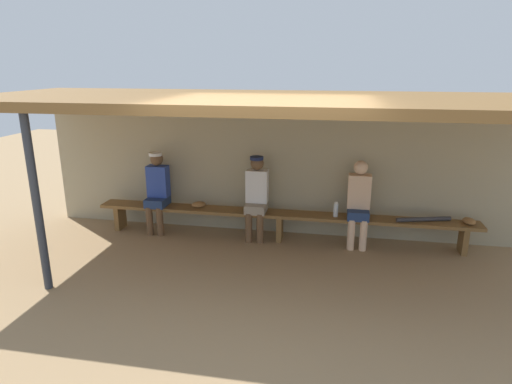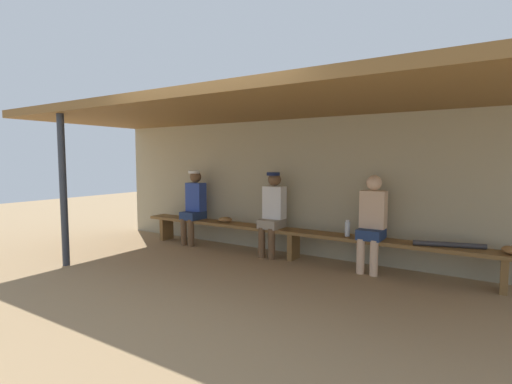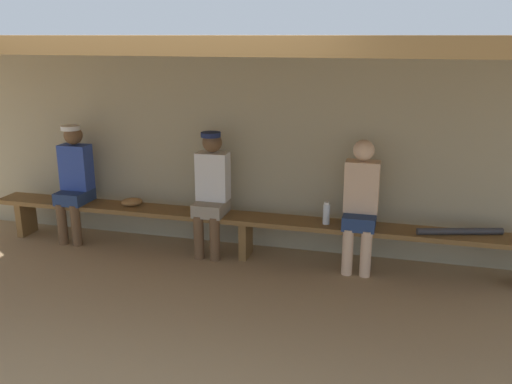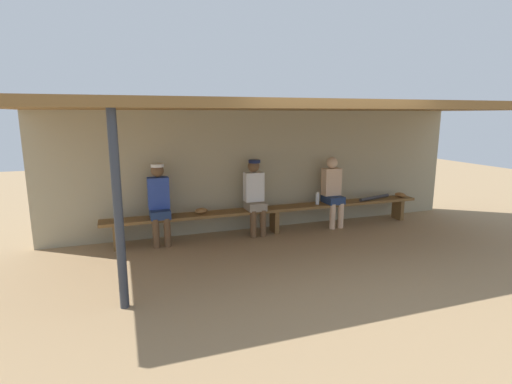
{
  "view_description": "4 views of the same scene",
  "coord_description": "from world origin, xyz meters",
  "px_view_note": "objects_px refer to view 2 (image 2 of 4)",
  "views": [
    {
      "loc": [
        0.83,
        -4.94,
        2.71
      ],
      "look_at": [
        -0.35,
        1.35,
        0.84
      ],
      "focal_mm": 30.67,
      "sensor_mm": 36.0,
      "label": 1
    },
    {
      "loc": [
        2.65,
        -3.69,
        1.55
      ],
      "look_at": [
        -0.41,
        1.1,
        1.06
      ],
      "focal_mm": 26.86,
      "sensor_mm": 36.0,
      "label": 2
    },
    {
      "loc": [
        1.55,
        -3.81,
        2.32
      ],
      "look_at": [
        0.16,
        1.37,
        0.79
      ],
      "focal_mm": 38.68,
      "sensor_mm": 36.0,
      "label": 3
    },
    {
      "loc": [
        -2.6,
        -4.86,
        2.14
      ],
      "look_at": [
        -0.42,
        1.37,
        0.81
      ],
      "focal_mm": 27.33,
      "sensor_mm": 36.0,
      "label": 4
    }
  ],
  "objects_px": {
    "player_near_post": "(273,210)",
    "baseball_glove_dark_brown": "(510,250)",
    "player_middle": "(372,219)",
    "player_leftmost": "(194,203)",
    "baseball_bat": "(449,245)",
    "support_post": "(63,191)",
    "water_bottle_green": "(347,229)",
    "baseball_glove_tan": "(225,219)",
    "bench": "(294,235)"
  },
  "relations": [
    {
      "from": "player_middle",
      "to": "baseball_glove_tan",
      "type": "xyz_separation_m",
      "value": [
        -2.55,
        0.03,
        -0.22
      ]
    },
    {
      "from": "baseball_glove_dark_brown",
      "to": "water_bottle_green",
      "type": "bearing_deg",
      "value": -101.25
    },
    {
      "from": "bench",
      "to": "player_leftmost",
      "type": "distance_m",
      "value": 2.07
    },
    {
      "from": "player_middle",
      "to": "player_near_post",
      "type": "bearing_deg",
      "value": 179.98
    },
    {
      "from": "player_near_post",
      "to": "baseball_bat",
      "type": "xyz_separation_m",
      "value": [
        2.54,
        -0.0,
        -0.25
      ]
    },
    {
      "from": "baseball_glove_tan",
      "to": "bench",
      "type": "bearing_deg",
      "value": -28.02
    },
    {
      "from": "support_post",
      "to": "water_bottle_green",
      "type": "distance_m",
      "value": 4.12
    },
    {
      "from": "player_near_post",
      "to": "player_leftmost",
      "type": "height_order",
      "value": "same"
    },
    {
      "from": "player_near_post",
      "to": "baseball_glove_tan",
      "type": "xyz_separation_m",
      "value": [
        -0.97,
        0.03,
        -0.24
      ]
    },
    {
      "from": "player_middle",
      "to": "support_post",
      "type": "bearing_deg",
      "value": -151.4
    },
    {
      "from": "support_post",
      "to": "baseball_glove_tan",
      "type": "height_order",
      "value": "support_post"
    },
    {
      "from": "water_bottle_green",
      "to": "player_leftmost",
      "type": "bearing_deg",
      "value": 179.47
    },
    {
      "from": "baseball_glove_dark_brown",
      "to": "baseball_glove_tan",
      "type": "relative_size",
      "value": 1.0
    },
    {
      "from": "player_leftmost",
      "to": "baseball_bat",
      "type": "relative_size",
      "value": 1.62
    },
    {
      "from": "water_bottle_green",
      "to": "baseball_bat",
      "type": "xyz_separation_m",
      "value": [
        1.29,
        0.02,
        -0.08
      ]
    },
    {
      "from": "bench",
      "to": "player_near_post",
      "type": "relative_size",
      "value": 4.46
    },
    {
      "from": "support_post",
      "to": "player_middle",
      "type": "bearing_deg",
      "value": 28.6
    },
    {
      "from": "bench",
      "to": "player_leftmost",
      "type": "relative_size",
      "value": 4.46
    },
    {
      "from": "player_near_post",
      "to": "baseball_glove_dark_brown",
      "type": "height_order",
      "value": "player_near_post"
    },
    {
      "from": "water_bottle_green",
      "to": "baseball_glove_tan",
      "type": "relative_size",
      "value": 0.97
    },
    {
      "from": "support_post",
      "to": "player_leftmost",
      "type": "bearing_deg",
      "value": 73.69
    },
    {
      "from": "support_post",
      "to": "player_near_post",
      "type": "xyz_separation_m",
      "value": [
        2.28,
        2.1,
        -0.35
      ]
    },
    {
      "from": "player_near_post",
      "to": "baseball_glove_dark_brown",
      "type": "xyz_separation_m",
      "value": [
        3.17,
        0.0,
        -0.24
      ]
    },
    {
      "from": "bench",
      "to": "player_middle",
      "type": "height_order",
      "value": "player_middle"
    },
    {
      "from": "baseball_bat",
      "to": "support_post",
      "type": "bearing_deg",
      "value": -171.85
    },
    {
      "from": "baseball_glove_tan",
      "to": "baseball_bat",
      "type": "height_order",
      "value": "baseball_glove_tan"
    },
    {
      "from": "water_bottle_green",
      "to": "baseball_glove_tan",
      "type": "distance_m",
      "value": 2.21
    },
    {
      "from": "baseball_bat",
      "to": "player_middle",
      "type": "bearing_deg",
      "value": 164.42
    },
    {
      "from": "support_post",
      "to": "player_leftmost",
      "type": "xyz_separation_m",
      "value": [
        0.62,
        2.1,
        -0.35
      ]
    },
    {
      "from": "player_leftmost",
      "to": "baseball_glove_dark_brown",
      "type": "distance_m",
      "value": 4.84
    },
    {
      "from": "player_near_post",
      "to": "player_leftmost",
      "type": "distance_m",
      "value": 1.66
    },
    {
      "from": "player_near_post",
      "to": "player_middle",
      "type": "distance_m",
      "value": 1.58
    },
    {
      "from": "player_near_post",
      "to": "baseball_glove_tan",
      "type": "relative_size",
      "value": 5.6
    },
    {
      "from": "support_post",
      "to": "player_leftmost",
      "type": "height_order",
      "value": "support_post"
    },
    {
      "from": "player_leftmost",
      "to": "player_middle",
      "type": "distance_m",
      "value": 3.24
    },
    {
      "from": "water_bottle_green",
      "to": "baseball_bat",
      "type": "distance_m",
      "value": 1.3
    },
    {
      "from": "player_middle",
      "to": "baseball_bat",
      "type": "bearing_deg",
      "value": -0.18
    },
    {
      "from": "bench",
      "to": "baseball_glove_tan",
      "type": "relative_size",
      "value": 25.0
    },
    {
      "from": "support_post",
      "to": "bench",
      "type": "relative_size",
      "value": 0.37
    },
    {
      "from": "bench",
      "to": "player_leftmost",
      "type": "height_order",
      "value": "player_leftmost"
    },
    {
      "from": "player_near_post",
      "to": "baseball_glove_dark_brown",
      "type": "relative_size",
      "value": 5.6
    },
    {
      "from": "player_middle",
      "to": "baseball_bat",
      "type": "relative_size",
      "value": 1.6
    },
    {
      "from": "player_near_post",
      "to": "baseball_glove_dark_brown",
      "type": "bearing_deg",
      "value": 0.01
    },
    {
      "from": "player_near_post",
      "to": "player_middle",
      "type": "height_order",
      "value": "player_near_post"
    },
    {
      "from": "baseball_glove_dark_brown",
      "to": "baseball_bat",
      "type": "xyz_separation_m",
      "value": [
        -0.63,
        -0.0,
        -0.01
      ]
    },
    {
      "from": "bench",
      "to": "baseball_bat",
      "type": "bearing_deg",
      "value": -0.0
    },
    {
      "from": "water_bottle_green",
      "to": "baseball_glove_dark_brown",
      "type": "bearing_deg",
      "value": 0.82
    },
    {
      "from": "baseball_glove_tan",
      "to": "support_post",
      "type": "bearing_deg",
      "value": -148.34
    },
    {
      "from": "player_leftmost",
      "to": "water_bottle_green",
      "type": "bearing_deg",
      "value": -0.53
    },
    {
      "from": "support_post",
      "to": "player_near_post",
      "type": "height_order",
      "value": "support_post"
    }
  ]
}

